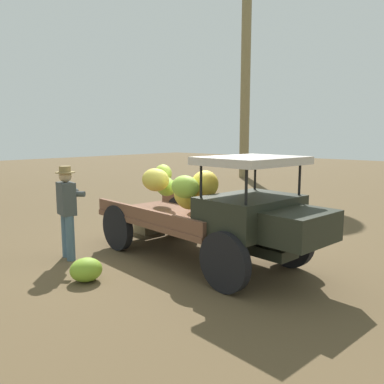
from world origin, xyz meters
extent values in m
plane|color=brown|center=(0.00, 0.00, 0.00)|extent=(60.00, 60.00, 0.00)
cube|color=black|center=(0.28, -0.18, 0.49)|extent=(4.02, 0.80, 0.16)
cylinder|color=black|center=(1.80, 0.49, 0.44)|extent=(0.89, 0.22, 0.88)
cylinder|color=black|center=(1.65, -1.11, 0.44)|extent=(0.89, 0.22, 0.88)
cylinder|color=black|center=(-0.99, 0.74, 0.44)|extent=(0.89, 0.22, 0.88)
cylinder|color=black|center=(-1.14, -0.86, 0.44)|extent=(0.89, 0.22, 0.88)
cube|color=brown|center=(-0.17, -0.14, 0.67)|extent=(3.14, 1.98, 0.10)
cube|color=brown|center=(-0.10, 0.66, 0.83)|extent=(2.99, 0.35, 0.22)
cube|color=brown|center=(-0.24, -0.94, 0.83)|extent=(2.99, 0.35, 0.22)
cube|color=black|center=(1.53, -0.29, 0.99)|extent=(1.23, 1.61, 0.55)
cube|color=black|center=(2.42, -0.37, 0.94)|extent=(0.79, 1.12, 0.44)
cylinder|color=black|center=(2.02, 0.31, 1.54)|extent=(0.04, 0.04, 0.55)
cylinder|color=black|center=(1.91, -0.98, 1.54)|extent=(0.04, 0.04, 0.55)
cylinder|color=black|center=(1.15, 0.39, 1.54)|extent=(0.04, 0.04, 0.55)
cylinder|color=black|center=(1.03, -0.90, 1.54)|extent=(0.04, 0.04, 0.55)
cube|color=beige|center=(1.53, -0.29, 1.82)|extent=(1.35, 1.62, 0.12)
ellipsoid|color=#AECC43|center=(-1.27, 0.49, 1.38)|extent=(0.60, 0.51, 0.43)
ellipsoid|color=gold|center=(0.19, -0.32, 1.13)|extent=(0.82, 0.78, 0.62)
ellipsoid|color=gold|center=(-0.60, -0.35, 1.36)|extent=(0.61, 0.49, 0.50)
ellipsoid|color=#8BB439|center=(0.52, -0.71, 1.36)|extent=(0.59, 0.44, 0.43)
ellipsoid|color=#87C039|center=(-0.81, 0.12, 1.17)|extent=(0.81, 0.70, 0.48)
ellipsoid|color=gold|center=(-0.04, 0.26, 0.98)|extent=(0.79, 0.78, 0.47)
ellipsoid|color=gold|center=(0.51, -0.22, 1.05)|extent=(0.62, 0.61, 0.45)
ellipsoid|color=gold|center=(0.67, -0.39, 1.39)|extent=(0.56, 0.59, 0.56)
ellipsoid|color=yellow|center=(0.47, 0.11, 0.91)|extent=(0.65, 0.64, 0.52)
cylinder|color=#456070|center=(-1.48, -1.75, 0.40)|extent=(0.15, 0.15, 0.81)
cylinder|color=#456070|center=(-1.22, -1.81, 0.40)|extent=(0.15, 0.15, 0.81)
cube|color=#3E4544|center=(-1.35, -1.78, 1.09)|extent=(0.44, 0.33, 0.57)
cylinder|color=#3E4544|center=(-1.42, -1.66, 1.18)|extent=(0.26, 0.40, 0.10)
cylinder|color=#3E4544|center=(-1.23, -1.71, 1.18)|extent=(0.38, 0.33, 0.10)
sphere|color=tan|center=(-1.35, -1.78, 1.49)|extent=(0.22, 0.22, 0.22)
cylinder|color=olive|center=(-1.35, -1.78, 1.56)|extent=(0.34, 0.34, 0.02)
cylinder|color=olive|center=(-1.35, -1.78, 1.62)|extent=(0.20, 0.20, 0.10)
cube|color=olive|center=(-1.73, 0.48, 0.19)|extent=(0.48, 0.61, 0.39)
ellipsoid|color=#80AB2C|center=(-0.15, -2.19, 0.18)|extent=(0.62, 0.64, 0.37)
cylinder|color=olive|center=(-6.88, 11.55, 5.24)|extent=(0.48, 0.48, 10.47)
camera|label=1|loc=(4.90, -5.33, 2.21)|focal=36.76mm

